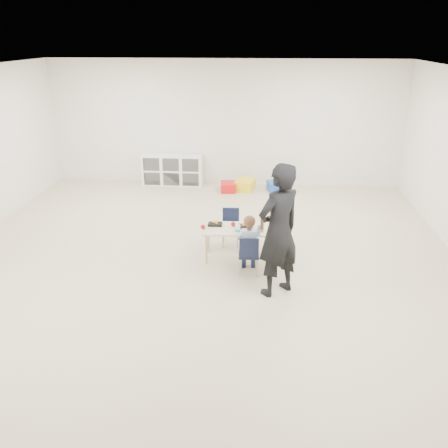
# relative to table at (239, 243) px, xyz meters

# --- Properties ---
(room) EXTENTS (9.00, 9.02, 2.80)m
(room) POSITION_rel_table_xyz_m (-0.56, -0.47, 1.14)
(room) COLOR beige
(room) RESTS_ON ground
(table) EXTENTS (1.13, 0.60, 0.51)m
(table) POSITION_rel_table_xyz_m (0.00, 0.00, 0.00)
(table) COLOR beige
(table) RESTS_ON ground
(chair_near) EXTENTS (0.31, 0.29, 0.61)m
(chair_near) POSITION_rel_table_xyz_m (0.17, -0.49, 0.05)
(chair_near) COLOR #111834
(chair_near) RESTS_ON ground
(chair_far) EXTENTS (0.31, 0.29, 0.61)m
(chair_far) POSITION_rel_table_xyz_m (-0.17, 0.49, 0.05)
(chair_far) COLOR #111834
(chair_far) RESTS_ON ground
(child) EXTENTS (0.42, 0.42, 0.96)m
(child) POSITION_rel_table_xyz_m (0.17, -0.49, 0.22)
(child) COLOR #B4CFF4
(child) RESTS_ON chair_near
(lunch_tray_near) EXTENTS (0.23, 0.17, 0.03)m
(lunch_tray_near) POSITION_rel_table_xyz_m (0.10, 0.04, 0.26)
(lunch_tray_near) COLOR black
(lunch_tray_near) RESTS_ON table
(lunch_tray_far) EXTENTS (0.23, 0.17, 0.03)m
(lunch_tray_far) POSITION_rel_table_xyz_m (-0.38, 0.09, 0.26)
(lunch_tray_far) COLOR black
(lunch_tray_far) RESTS_ON table
(milk_carton) EXTENTS (0.07, 0.07, 0.10)m
(milk_carton) POSITION_rel_table_xyz_m (-0.01, -0.13, 0.30)
(milk_carton) COLOR white
(milk_carton) RESTS_ON table
(bread_roll) EXTENTS (0.09, 0.09, 0.07)m
(bread_roll) POSITION_rel_table_xyz_m (0.32, -0.09, 0.28)
(bread_roll) COLOR tan
(bread_roll) RESTS_ON table
(apple_near) EXTENTS (0.07, 0.07, 0.07)m
(apple_near) POSITION_rel_table_xyz_m (-0.10, 0.07, 0.29)
(apple_near) COLOR maroon
(apple_near) RESTS_ON table
(apple_far) EXTENTS (0.07, 0.07, 0.07)m
(apple_far) POSITION_rel_table_xyz_m (-0.55, -0.09, 0.29)
(apple_far) COLOR maroon
(apple_far) RESTS_ON table
(cubby_shelf) EXTENTS (1.40, 0.40, 0.70)m
(cubby_shelf) POSITION_rel_table_xyz_m (-1.76, 3.81, 0.09)
(cubby_shelf) COLOR white
(cubby_shelf) RESTS_ON ground
(adult) EXTENTS (0.79, 0.76, 1.82)m
(adult) POSITION_rel_table_xyz_m (0.56, -1.02, 0.65)
(adult) COLOR black
(adult) RESTS_ON ground
(bin_red) EXTENTS (0.36, 0.45, 0.20)m
(bin_red) POSITION_rel_table_xyz_m (-0.43, 3.39, -0.16)
(bin_red) COLOR red
(bin_red) RESTS_ON ground
(bin_yellow) EXTENTS (0.48, 0.56, 0.24)m
(bin_yellow) POSITION_rel_table_xyz_m (-0.05, 3.51, -0.14)
(bin_yellow) COLOR yellow
(bin_yellow) RESTS_ON ground
(bin_blue) EXTENTS (0.42, 0.49, 0.21)m
(bin_blue) POSITION_rel_table_xyz_m (0.64, 3.51, -0.15)
(bin_blue) COLOR #1748B2
(bin_blue) RESTS_ON ground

